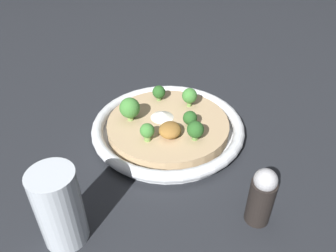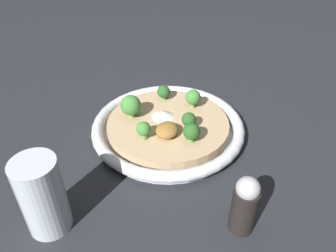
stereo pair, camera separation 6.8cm
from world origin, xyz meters
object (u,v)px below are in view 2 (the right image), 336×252
Objects in this scene: pepper_shaker at (245,205)px; broccoli_right at (193,98)px; risotto_bowl at (168,127)px; broccoli_front at (189,120)px; broccoli_front_left at (192,132)px; broccoli_back at (131,106)px; drinking_glass at (42,196)px; broccoli_left at (144,130)px; broccoli_back_right at (164,92)px.

broccoli_right is at bearing 31.89° from pepper_shaker.
risotto_bowl is 0.06m from broccoli_front.
pepper_shaker reaches higher than broccoli_front_left.
drinking_glass is (-0.26, 0.01, 0.00)m from broccoli_back.
risotto_bowl is 0.08m from broccoli_left.
broccoli_left reaches higher than broccoli_back_right.
drinking_glass reaches higher than broccoli_back.
broccoli_left is 0.36× the size of pepper_shaker.
risotto_bowl is 0.09m from broccoli_back_right.
drinking_glass is (-0.35, 0.05, 0.01)m from broccoli_back_right.
broccoli_front is 0.97× the size of broccoli_left.
pepper_shaker is (-0.18, -0.19, 0.03)m from risotto_bowl.
risotto_bowl is at bearing -80.93° from broccoli_back.
broccoli_back_right is 0.15m from broccoli_left.
broccoli_back_right is at bearing 27.04° from risotto_bowl.
broccoli_back is at bearing -2.81° from drinking_glass.
broccoli_right is 0.36m from drinking_glass.
broccoli_back_right is at bearing 6.04° from broccoli_left.
broccoli_back reaches higher than broccoli_front.
broccoli_left is (-0.02, 0.09, -0.00)m from broccoli_front_left.
broccoli_front is (-0.01, -0.05, 0.03)m from risotto_bowl.
drinking_glass is (-0.27, 0.14, 0.01)m from broccoli_front.
broccoli_back_right is (0.08, 0.09, -0.00)m from broccoli_front.
pepper_shaker is at bearing -70.51° from drinking_glass.
broccoli_back is 1.19× the size of broccoli_right.
drinking_glass reaches higher than broccoli_right.
broccoli_left reaches higher than risotto_bowl.
broccoli_left is (-0.06, -0.05, -0.01)m from broccoli_back.
broccoli_front_left is 0.77× the size of broccoli_back.
drinking_glass is (-0.23, 0.15, 0.01)m from broccoli_front_left.
broccoli_right is at bearing 10.96° from broccoli_front.
broccoli_left is at bearing -136.73° from broccoli_back.
pepper_shaker is at bearing -122.56° from broccoli_back.
broccoli_front is at bearing -169.04° from broccoli_right.
broccoli_left is 0.24m from pepper_shaker.
broccoli_front is 0.12m from broccoli_back_right.
broccoli_front_left is at bearing -164.23° from broccoli_right.
risotto_bowl is 7.42× the size of broccoli_right.
risotto_bowl is 9.04× the size of broccoli_back_right.
broccoli_back is 0.39× the size of drinking_glass.
risotto_bowl is at bearing -17.90° from drinking_glass.
risotto_bowl is at bearing -19.21° from broccoli_left.
risotto_bowl is 0.09m from broccoli_back.
risotto_bowl is 3.05× the size of pepper_shaker.
risotto_bowl is at bearing 45.95° from pepper_shaker.
broccoli_front_left reaches higher than broccoli_back_right.
broccoli_right reaches higher than broccoli_left.
drinking_glass is (-0.28, 0.09, 0.05)m from risotto_bowl.
broccoli_front is 0.28× the size of drinking_glass.
broccoli_front and broccoli_back_right have the same top height.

